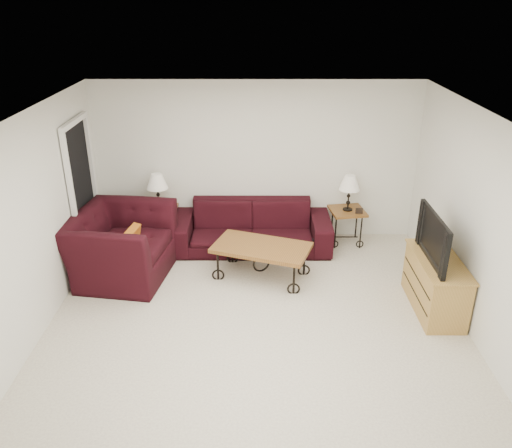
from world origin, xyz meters
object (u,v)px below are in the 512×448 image
Objects in this scene: armchair at (121,245)px; lamp_right at (349,193)px; side_table_left at (161,226)px; backpack at (313,237)px; sofa at (252,227)px; lamp_left at (158,192)px; side_table_right at (346,226)px; television at (441,238)px; coffee_table at (261,261)px; tv_stand at (435,284)px.

lamp_right is at bearing -64.01° from armchair.
side_table_left is 1.14× the size of backpack.
lamp_right is at bearing 6.86° from sofa.
lamp_left is 1.14× the size of backpack.
side_table_right reaches higher than backpack.
lamp_right is at bearing -157.19° from television.
coffee_table is (-1.35, -1.09, -0.60)m from lamp_right.
coffee_table is at bearing -109.99° from television.
armchair is at bearing -162.86° from lamp_right.
side_table_right is at bearing 113.33° from tv_stand.
backpack is (2.74, 0.68, -0.21)m from armchair.
sofa is at bearing -173.14° from side_table_right.
television reaches higher than backpack.
lamp_left is at bearing -116.68° from television.
lamp_left reaches higher than backpack.
lamp_right reaches higher than tv_stand.
tv_stand is at bearing -66.67° from lamp_right.
lamp_left is (-1.44, 0.18, 0.51)m from sofa.
backpack is at bearing -8.12° from lamp_left.
coffee_table is at bearing -140.97° from side_table_right.
armchair reaches higher than tv_stand.
coffee_table is 2.39m from television.
side_table_left is 2.99m from lamp_right.
lamp_right is (2.93, -0.00, -0.02)m from lamp_left.
side_table_left is 2.40m from backpack.
sofa is 2.10× the size of tv_stand.
side_table_left is at bearing 180.00° from lamp_right.
television is (3.72, -1.87, 0.13)m from lamp_left.
armchair is (-3.30, -1.02, 0.18)m from side_table_right.
television is (3.72, -1.87, 0.70)m from side_table_left.
sofa is at bearing 161.49° from backpack.
side_table_left is 0.40× the size of armchair.
side_table_right is 2.99m from lamp_left.
lamp_right is 1.12× the size of backpack.
side_table_right is at bearing -64.01° from armchair.
tv_stand is at bearing -66.67° from side_table_right.
television is at bearing -26.68° from side_table_left.
lamp_left is at bearing 153.44° from tv_stand.
coffee_table is (1.59, -1.09, -0.04)m from side_table_left.
lamp_left is 4.17m from television.
lamp_left is 0.44× the size of coffee_table.
television reaches higher than coffee_table.
television is (4.08, -0.85, 0.53)m from armchair.
armchair is 4.19m from tv_stand.
tv_stand reaches higher than side_table_left.
sofa is 4.22× the size of side_table_left.
coffee_table is 2.58× the size of backpack.
backpack is (-0.56, -0.34, -0.03)m from side_table_right.
tv_stand is (3.74, -1.87, 0.06)m from side_table_left.
television is at bearing -67.19° from lamp_right.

